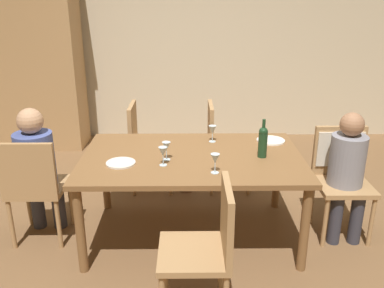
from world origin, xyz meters
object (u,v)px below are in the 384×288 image
(wine_glass_far, at_px, (212,130))
(dinner_plate_host, at_px, (271,140))
(chair_right_end, at_px, (340,165))
(chair_far_right, at_px, (221,140))
(person_woman_host, at_px, (37,164))
(dining_table, at_px, (192,164))
(wine_glass_near_right, at_px, (215,159))
(chair_near, at_px, (208,243))
(dinner_plate_guest_left, at_px, (121,163))
(wine_glass_centre, at_px, (166,147))
(chair_left_end, at_px, (34,184))
(wine_bottle_tall_green, at_px, (263,141))
(person_man_bearded, at_px, (347,168))
(wine_glass_near_left, at_px, (163,152))
(armoire_cabinet, at_px, (37,65))
(handbag, at_px, (186,177))
(chair_far_left, at_px, (144,141))

(wine_glass_far, bearing_deg, dinner_plate_host, 0.93)
(chair_right_end, height_order, chair_far_right, same)
(chair_far_right, height_order, person_woman_host, person_woman_host)
(dining_table, height_order, person_woman_host, person_woman_host)
(wine_glass_near_right, bearing_deg, chair_near, -97.34)
(dinner_plate_guest_left, bearing_deg, wine_glass_centre, 12.67)
(chair_left_end, height_order, chair_near, same)
(wine_bottle_tall_green, xyz_separation_m, wine_glass_near_right, (-0.40, -0.31, -0.03))
(chair_near, relative_size, dinner_plate_host, 3.69)
(dining_table, relative_size, dinner_plate_guest_left, 7.85)
(person_man_bearded, distance_m, wine_glass_near_left, 1.52)
(chair_far_right, bearing_deg, chair_left_end, -56.95)
(armoire_cabinet, relative_size, chair_near, 2.37)
(wine_bottle_tall_green, bearing_deg, chair_far_right, 104.28)
(wine_glass_centre, relative_size, dinner_plate_guest_left, 0.66)
(wine_bottle_tall_green, height_order, wine_glass_far, wine_bottle_tall_green)
(person_woman_host, bearing_deg, dinner_plate_host, 9.04)
(chair_far_right, distance_m, wine_glass_far, 0.70)
(wine_glass_far, height_order, dinner_plate_host, wine_glass_far)
(wine_glass_centre, bearing_deg, wine_bottle_tall_green, 4.12)
(chair_near, bearing_deg, handbag, 4.20)
(wine_glass_near_left, bearing_deg, chair_left_end, 173.82)
(wine_glass_near_right, height_order, handbag, wine_glass_near_right)
(chair_near, height_order, person_woman_host, person_woman_host)
(chair_far_right, xyz_separation_m, person_woman_host, (-1.59, -0.92, 0.12))
(person_woman_host, distance_m, wine_bottle_tall_green, 1.85)
(person_woman_host, height_order, handbag, person_woman_host)
(wine_glass_near_right, distance_m, dinner_plate_guest_left, 0.75)
(chair_right_end, bearing_deg, dinner_plate_host, -20.90)
(dinner_plate_host, bearing_deg, wine_glass_far, -179.07)
(handbag, bearing_deg, dining_table, -86.87)
(armoire_cabinet, xyz_separation_m, wine_glass_near_left, (1.77, -2.52, -0.25))
(chair_far_right, bearing_deg, wine_glass_far, -12.04)
(dinner_plate_host, bearing_deg, wine_glass_centre, -154.71)
(chair_near, bearing_deg, wine_glass_near_left, 22.59)
(person_man_bearded, bearing_deg, chair_far_right, -45.39)
(armoire_cabinet, xyz_separation_m, wine_bottle_tall_green, (2.56, -2.35, -0.22))
(chair_right_end, distance_m, wine_glass_near_right, 1.23)
(dinner_plate_host, height_order, handbag, dinner_plate_host)
(chair_near, bearing_deg, chair_far_right, -6.86)
(wine_glass_near_left, bearing_deg, chair_near, -67.41)
(chair_left_end, relative_size, chair_far_left, 1.00)
(chair_far_left, relative_size, person_woman_host, 0.81)
(chair_right_end, xyz_separation_m, person_man_bearded, (0.00, -0.15, 0.04))
(dining_table, bearing_deg, chair_left_end, -176.08)
(person_woman_host, relative_size, wine_glass_far, 7.64)
(wine_glass_near_left, xyz_separation_m, dinner_plate_host, (0.93, 0.54, -0.10))
(wine_glass_far, bearing_deg, chair_right_end, -10.83)
(person_woman_host, height_order, wine_glass_far, person_woman_host)
(armoire_cabinet, bearing_deg, wine_glass_near_right, -50.99)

